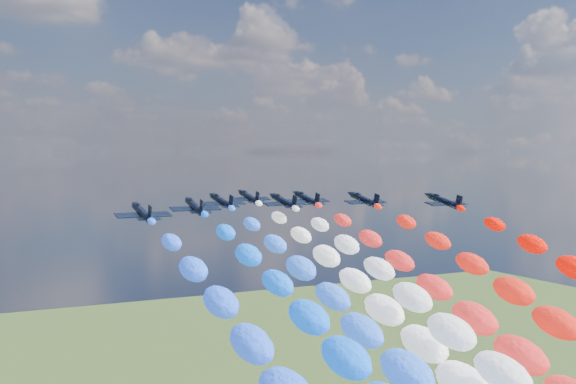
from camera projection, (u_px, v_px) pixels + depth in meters
jet_0 at (142, 212)px, 118.98m from camera, size 8.63×11.80×4.84m
jet_1 at (195, 206)px, 132.32m from camera, size 9.31×12.28×4.84m
jet_2 at (222, 201)px, 145.95m from camera, size 9.23×12.23×4.84m
jet_3 at (284, 202)px, 145.21m from camera, size 9.08×12.12×4.84m
jet_4 at (249, 197)px, 159.45m from camera, size 8.56×11.75×4.84m
jet_5 at (307, 199)px, 153.78m from camera, size 8.93×12.02×4.84m
jet_6 at (364, 200)px, 150.41m from camera, size 9.14×12.16×4.84m
jet_7 at (444, 201)px, 145.92m from camera, size 9.21×12.21×4.84m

